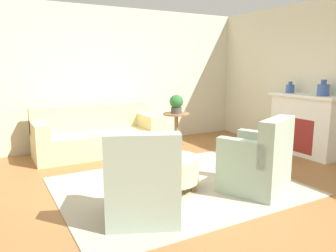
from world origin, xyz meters
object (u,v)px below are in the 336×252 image
Objects in this scene: couch at (97,136)px; armchair_left at (143,186)px; side_table at (176,123)px; armchair_right at (259,163)px; vase_mantel_near at (290,88)px; ottoman_table at (170,169)px; vase_mantel_far at (323,90)px; potted_plant_on_side_table at (176,103)px.

couch is 2.29× the size of armchair_left.
armchair_left is 1.50× the size of side_table.
armchair_right is 1.50× the size of side_table.
armchair_left is 1.00× the size of armchair_right.
vase_mantel_near is at bearing -41.89° from side_table.
armchair_left is 3.46m from side_table.
ottoman_table is (-0.99, 0.61, -0.10)m from armchair_right.
couch is at bearing 145.35° from vase_mantel_far.
vase_mantel_far is (0.00, -0.70, 0.02)m from vase_mantel_near.
vase_mantel_near is 2.24m from potted_plant_on_side_table.
vase_mantel_far is at bearing -0.32° from ottoman_table.
side_table is at bearing 138.11° from vase_mantel_near.
potted_plant_on_side_table is (0.38, 2.78, 0.48)m from armchair_right.
armchair_right reaches higher than ottoman_table.
ottoman_table is (0.30, -2.27, -0.04)m from couch.
potted_plant_on_side_table is at bearing 127.04° from vase_mantel_far.
potted_plant_on_side_table reaches higher than armchair_left.
armchair_left is at bearing 180.00° from armchair_right.
couch is 1.68m from side_table.
armchair_left is 0.93m from ottoman_table.
couch is 2.29m from ottoman_table.
potted_plant_on_side_table is at bearing -3.80° from couch.
vase_mantel_near reaches higher than potted_plant_on_side_table.
couch is at bearing 154.42° from vase_mantel_near.
vase_mantel_far is at bearing -34.65° from couch.
armchair_right is at bearing -97.80° from potted_plant_on_side_table.
potted_plant_on_side_table is at bearing 138.11° from vase_mantel_near.
ottoman_table is at bearing -82.43° from couch.
side_table is at bearing 57.72° from ottoman_table.
vase_mantel_far is 0.72× the size of potted_plant_on_side_table.
armchair_right is at bearing 0.00° from armchair_left.
vase_mantel_near is at bearing 90.00° from vase_mantel_far.
armchair_right is at bearing -31.91° from ottoman_table.
armchair_right is (1.67, 0.00, 0.00)m from armchair_left.
side_table is 3.08× the size of vase_mantel_near.
potted_plant_on_side_table is at bearing 90.00° from side_table.
armchair_right is 2.55m from vase_mantel_near.
armchair_left is 4.61× the size of vase_mantel_near.
ottoman_table is 2.56m from side_table.
couch is 2.29× the size of armchair_right.
couch is at bearing 97.57° from ottoman_table.
vase_mantel_far reaches higher than ottoman_table.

